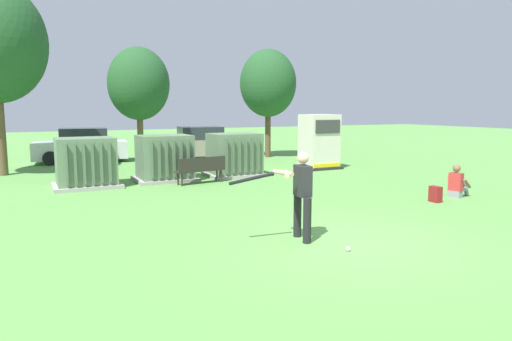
{
  "coord_description": "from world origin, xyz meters",
  "views": [
    {
      "loc": [
        -5.49,
        -6.99,
        2.59
      ],
      "look_at": [
        -0.29,
        3.5,
        1.0
      ],
      "focal_mm": 32.67,
      "sensor_mm": 36.0,
      "label": 1
    }
  ],
  "objects": [
    {
      "name": "generator_enclosure",
      "position": [
        5.69,
        9.49,
        1.14
      ],
      "size": [
        1.6,
        1.4,
        2.3
      ],
      "color": "#262626",
      "rests_on": "ground"
    },
    {
      "name": "park_bench",
      "position": [
        -0.18,
        7.92,
        0.54
      ],
      "size": [
        1.84,
        0.71,
        0.92
      ],
      "color": "#2D2823",
      "rests_on": "ground"
    },
    {
      "name": "parked_car_leftmost",
      "position": [
        -3.13,
        16.43,
        0.75
      ],
      "size": [
        4.36,
        2.26,
        1.62
      ],
      "color": "silver",
      "rests_on": "ground"
    },
    {
      "name": "tree_center_left",
      "position": [
        -0.73,
        14.61,
        3.64
      ],
      "size": [
        2.78,
        2.78,
        5.31
      ],
      "color": "brown",
      "rests_on": "ground"
    },
    {
      "name": "seated_spectator",
      "position": [
        5.69,
        2.36,
        0.38
      ],
      "size": [
        0.78,
        0.63,
        0.96
      ],
      "color": "gray",
      "rests_on": "ground"
    },
    {
      "name": "tree_center_right",
      "position": [
        5.88,
        14.53,
        3.81
      ],
      "size": [
        2.9,
        2.9,
        5.55
      ],
      "color": "brown",
      "rests_on": "ground"
    },
    {
      "name": "transformer_west",
      "position": [
        -3.78,
        8.9,
        0.79
      ],
      "size": [
        2.1,
        1.7,
        1.62
      ],
      "color": "#9E9B93",
      "rests_on": "ground"
    },
    {
      "name": "backpack",
      "position": [
        4.55,
        2.1,
        0.21
      ],
      "size": [
        0.26,
        0.32,
        0.44
      ],
      "color": "maroon",
      "rests_on": "ground"
    },
    {
      "name": "transformer_mid_west",
      "position": [
        -1.11,
        9.12,
        0.79
      ],
      "size": [
        2.1,
        1.7,
        1.62
      ],
      "color": "#9E9B93",
      "rests_on": "ground"
    },
    {
      "name": "batter",
      "position": [
        -0.77,
        0.6,
        0.98
      ],
      "size": [
        1.62,
        0.74,
        1.74
      ],
      "color": "black",
      "rests_on": "ground"
    },
    {
      "name": "transformer_mid_east",
      "position": [
        1.56,
        9.06,
        0.79
      ],
      "size": [
        2.1,
        1.7,
        1.62
      ],
      "color": "#9E9B93",
      "rests_on": "ground"
    },
    {
      "name": "ground_plane",
      "position": [
        0.0,
        0.0,
        0.0
      ],
      "size": [
        96.0,
        96.0,
        0.0
      ],
      "primitive_type": "plane",
      "color": "#5B9947"
    },
    {
      "name": "sports_ball",
      "position": [
        -0.36,
        -0.42,
        0.04
      ],
      "size": [
        0.09,
        0.09,
        0.09
      ],
      "primitive_type": "sphere",
      "color": "white",
      "rests_on": "ground"
    },
    {
      "name": "parked_car_left_of_center",
      "position": [
        2.4,
        15.53,
        0.75
      ],
      "size": [
        4.36,
        2.26,
        1.62
      ],
      "color": "gray",
      "rests_on": "ground"
    }
  ]
}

